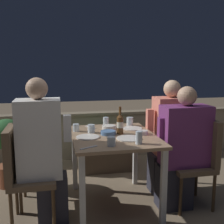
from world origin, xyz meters
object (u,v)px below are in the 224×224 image
Objects in this scene: chair_right_near at (199,155)px; chair_right_far at (184,144)px; potted_plant at (7,145)px; person_purple_stripe at (182,149)px; chair_left_near at (21,168)px; chair_left_far at (29,155)px; beer_bottle at (120,124)px; person_coral_top at (168,136)px; person_white_polo at (43,152)px.

chair_right_near is 0.37m from chair_right_far.
person_purple_stripe is at bearing -25.97° from potted_plant.
chair_left_near and chair_left_far have the same top height.
chair_left_far is at bearing 168.38° from chair_right_near.
chair_right_near is 1.11× the size of potted_plant.
chair_right_near is 0.73× the size of person_purple_stripe.
person_purple_stripe is 1.52× the size of potted_plant.
beer_bottle is at bearing 11.96° from chair_left_near.
chair_left_far is at bearing -179.39° from person_coral_top.
person_purple_stripe is (-0.20, -0.00, 0.08)m from chair_right_near.
chair_right_far is (0.20, 0.37, -0.08)m from person_purple_stripe.
chair_left_near reaches higher than potted_plant.
chair_right_near is at bearing -62.27° from person_coral_top.
potted_plant is at bearing 156.31° from chair_right_near.
chair_right_near is 0.21m from person_purple_stripe.
chair_right_far is at bearing 61.08° from person_purple_stripe.
person_purple_stripe is 2.00m from potted_plant.
person_purple_stripe is at bearing -13.10° from chair_left_far.
person_white_polo is at bearing -165.08° from beer_bottle.
chair_left_near is at bearing -73.89° from potted_plant.
chair_right_near and chair_right_far have the same top height.
chair_right_near is at bearing 0.32° from chair_left_near.
beer_bottle is at bearing -9.81° from chair_left_far.
person_coral_top is (0.01, 0.37, 0.03)m from person_purple_stripe.
beer_bottle is at bearing -167.57° from chair_right_far.
potted_plant is (-0.26, 0.89, -0.04)m from chair_left_near.
person_purple_stripe is at bearing 0.36° from chair_left_near.
person_white_polo is 1.08× the size of person_purple_stripe.
potted_plant is (-0.45, 0.89, -0.17)m from person_white_polo.
chair_right_near is at bearing 0.00° from person_purple_stripe.
chair_left_near is 0.36m from chair_left_far.
person_purple_stripe is 0.37m from person_coral_top.
person_white_polo is 1.60m from chair_right_far.
chair_left_far is at bearing 170.19° from beer_bottle.
chair_left_far is 1.00× the size of chair_right_far.
beer_bottle is (0.92, -0.16, 0.32)m from chair_left_far.
beer_bottle is (-0.59, 0.19, 0.24)m from person_purple_stripe.
person_white_polo reaches higher than person_coral_top.
chair_right_near is (1.74, 0.01, 0.00)m from chair_left_near.
chair_left_far is 0.71× the size of person_coral_top.
person_coral_top is 1.57× the size of potted_plant.
chair_right_far is (1.55, 0.38, -0.14)m from person_white_polo.
chair_right_near is 1.00× the size of chair_right_far.
chair_right_near is at bearing -13.70° from beer_bottle.
person_white_polo is 1.47× the size of chair_left_far.
potted_plant is at bearing 117.00° from person_white_polo.
person_purple_stripe is 4.43× the size of beer_bottle.
person_white_polo is at bearing -164.45° from person_coral_top.
chair_right_far is 1.11× the size of potted_plant.
person_purple_stripe reaches higher than chair_right_near.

